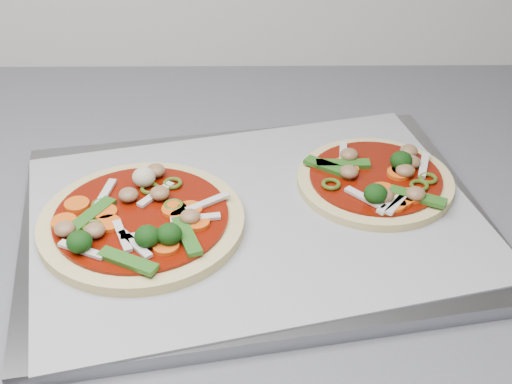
{
  "coord_description": "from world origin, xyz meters",
  "views": [
    {
      "loc": [
        0.52,
        0.64,
        1.35
      ],
      "look_at": [
        0.52,
        1.23,
        0.93
      ],
      "focal_mm": 50.0,
      "sensor_mm": 36.0,
      "label": 1
    }
  ],
  "objects": [
    {
      "name": "pizza_right",
      "position": [
        0.65,
        1.26,
        0.93
      ],
      "size": [
        0.18,
        0.18,
        0.03
      ],
      "rotation": [
        0.0,
        0.0,
        0.11
      ],
      "color": "tan",
      "rests_on": "parchment"
    },
    {
      "name": "baking_tray",
      "position": [
        0.52,
        1.22,
        0.91
      ],
      "size": [
        0.52,
        0.42,
        0.02
      ],
      "primitive_type": "cube",
      "rotation": [
        0.0,
        0.0,
        0.18
      ],
      "color": "gray",
      "rests_on": "countertop"
    },
    {
      "name": "parchment",
      "position": [
        0.52,
        1.22,
        0.92
      ],
      "size": [
        0.51,
        0.42,
        0.0
      ],
      "primitive_type": "cube",
      "rotation": [
        0.0,
        0.0,
        0.24
      ],
      "color": "#949499",
      "rests_on": "baking_tray"
    },
    {
      "name": "pizza_left",
      "position": [
        0.41,
        1.19,
        0.93
      ],
      "size": [
        0.2,
        0.2,
        0.03
      ],
      "rotation": [
        0.0,
        0.0,
        -0.0
      ],
      "color": "tan",
      "rests_on": "parchment"
    }
  ]
}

